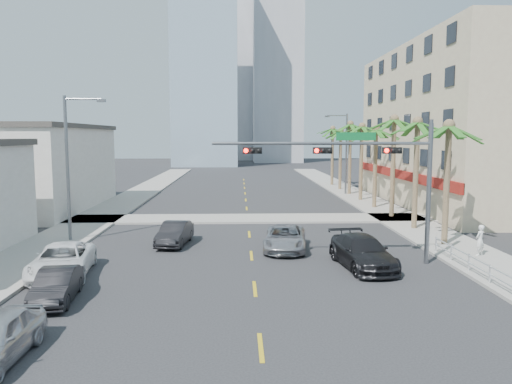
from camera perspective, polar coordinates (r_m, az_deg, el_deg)
ground at (r=18.15m, az=0.27°, el=-14.79°), size 260.00×260.00×0.00m
sidewalk_right at (r=39.55m, az=16.79°, el=-3.30°), size 4.00×120.00×0.15m
sidewalk_left at (r=39.16m, az=-18.78°, el=-3.47°), size 4.00×120.00×0.15m
sidewalk_cross at (r=39.46m, az=-0.95°, el=-3.05°), size 80.00×4.00×0.15m
building_right at (r=52.10m, az=24.03°, el=6.89°), size 15.25×28.00×15.00m
building_left_far at (r=48.80m, az=-24.66°, el=2.35°), size 11.00×18.00×7.20m
tower_far_left at (r=113.50m, az=-5.81°, el=15.23°), size 14.00×14.00×48.00m
tower_far_right at (r=129.42m, az=2.50°, el=16.85°), size 12.00×12.00×60.00m
tower_far_center at (r=142.66m, az=-2.92°, el=12.22°), size 16.00×16.00×42.00m
traffic_signal_mast at (r=25.73m, az=12.58°, el=2.91°), size 11.12×0.54×7.20m
palm_tree_0 at (r=31.40m, az=21.20°, el=6.93°), size 4.80×4.80×7.80m
palm_tree_1 at (r=36.25m, az=17.99°, el=7.47°), size 4.80×4.80×8.16m
palm_tree_2 at (r=41.19m, az=15.53°, el=7.87°), size 4.80×4.80×8.52m
palm_tree_3 at (r=46.17m, az=13.57°, el=6.88°), size 4.80×4.80×7.80m
palm_tree_4 at (r=51.20m, az=12.02°, el=7.25°), size 4.80×4.80×8.16m
palm_tree_5 at (r=56.27m, az=10.75°, el=7.54°), size 4.80×4.80×8.52m
palm_tree_6 at (r=61.35m, az=9.67°, el=6.81°), size 4.80×4.80×7.80m
palm_tree_7 at (r=66.46m, az=8.77°, el=7.09°), size 4.80×4.80×8.16m
streetlight_left at (r=32.63m, az=-20.44°, el=3.36°), size 2.55×0.25×9.00m
streetlight_right at (r=56.15m, az=10.09°, el=4.78°), size 2.55×0.25×9.00m
guardrail at (r=26.07m, az=23.17°, el=-7.18°), size 0.08×8.08×1.00m
car_parked_mid at (r=21.67m, az=-21.84°, el=-9.90°), size 1.83×4.08×1.30m
car_parked_far at (r=25.29m, az=-21.28°, el=-7.33°), size 3.19×5.68×1.50m
car_lane_left at (r=30.66m, az=-9.27°, el=-4.70°), size 1.97×4.37×1.39m
car_lane_center at (r=28.96m, az=3.35°, el=-5.29°), size 2.92×5.27×1.40m
car_lane_right at (r=25.71m, az=12.05°, el=-6.72°), size 2.90×5.67×1.58m
pedestrian at (r=29.54m, az=24.22°, el=-5.04°), size 0.73×0.69×1.68m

